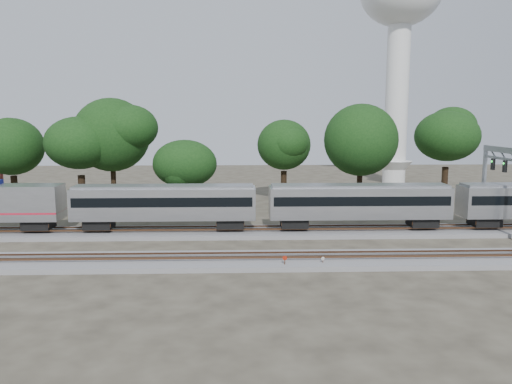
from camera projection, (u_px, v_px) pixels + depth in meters
ground at (207, 250)px, 43.27m from camera, size 160.00×160.00×0.00m
track_far at (211, 232)px, 49.17m from camera, size 160.00×5.00×0.73m
track_near at (203, 261)px, 39.28m from camera, size 160.00×5.00×0.73m
train at (456, 201)px, 49.50m from camera, size 111.17×3.18×4.68m
switch_stand_red at (285, 261)px, 37.65m from camera, size 0.34×0.08×1.07m
switch_stand_white at (323, 261)px, 38.13m from camera, size 0.26×0.13×0.86m
switch_lever at (307, 265)px, 38.43m from camera, size 0.51×0.31×0.30m
water_tower at (400, 16)px, 84.54m from camera, size 13.90×13.90×38.47m
signal_gantry at (501, 170)px, 49.20m from camera, size 0.60×7.06×8.58m
tree_1 at (12, 147)px, 61.80m from camera, size 8.02×8.02×11.31m
tree_2 at (80, 143)px, 59.70m from camera, size 8.58×8.58×12.10m
tree_3 at (112, 135)px, 61.48m from camera, size 9.48×9.48×13.37m
tree_4 at (185, 164)px, 57.19m from camera, size 6.30×6.30×8.88m
tree_5 at (284, 145)px, 67.91m from camera, size 7.91×7.91×11.16m
tree_6 at (361, 140)px, 59.67m from camera, size 8.93×8.93×12.59m
tree_7 at (447, 136)px, 66.75m from camera, size 9.15×9.15×12.90m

